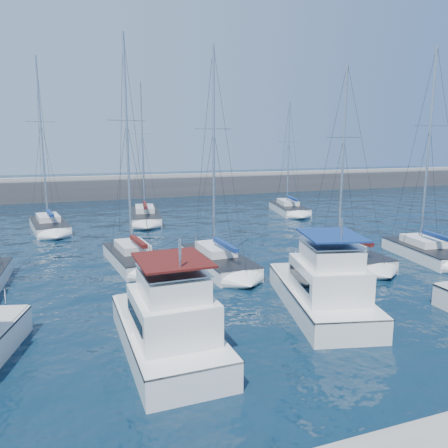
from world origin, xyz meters
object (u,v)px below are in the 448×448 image
object	(u,v)px
sailboat_back_a	(49,225)
sailboat_back_b	(145,216)
sailboat_mid_d	(344,255)
sailboat_mid_e	(426,251)
motor_yacht_port_inner	(169,328)
sailboat_mid_c	(218,260)
sailboat_mid_b	(134,257)
motor_yacht_stbd_inner	(323,290)
sailboat_back_c	(289,208)

from	to	relation	value
sailboat_back_a	sailboat_back_b	size ratio (longest dim) A/B	1.11
sailboat_mid_d	sailboat_mid_e	world-z (taller)	sailboat_mid_e
motor_yacht_port_inner	sailboat_mid_c	world-z (taller)	sailboat_mid_c
motor_yacht_port_inner	sailboat_mid_d	world-z (taller)	sailboat_mid_d
motor_yacht_port_inner	sailboat_mid_e	size ratio (longest dim) A/B	0.53
sailboat_mid_c	motor_yacht_port_inner	bearing A→B (deg)	-120.51
motor_yacht_port_inner	sailboat_back_b	distance (m)	32.11
sailboat_mid_e	sailboat_back_a	distance (m)	34.31
motor_yacht_port_inner	sailboat_mid_e	bearing A→B (deg)	19.84
sailboat_mid_b	sailboat_back_b	world-z (taller)	sailboat_mid_b
sailboat_mid_b	sailboat_mid_d	world-z (taller)	sailboat_mid_b
motor_yacht_stbd_inner	sailboat_mid_e	size ratio (longest dim) A/B	0.61
sailboat_back_b	sailboat_back_a	bearing A→B (deg)	-158.14
sailboat_back_b	motor_yacht_stbd_inner	bearing A→B (deg)	-74.47
motor_yacht_port_inner	sailboat_mid_d	distance (m)	18.01
motor_yacht_port_inner	sailboat_back_c	size ratio (longest dim) A/B	0.60
sailboat_mid_b	sailboat_back_c	xyz separation A→B (m)	(21.72, 17.09, -0.04)
sailboat_mid_d	sailboat_mid_e	size ratio (longest dim) A/B	0.91
motor_yacht_stbd_inner	sailboat_mid_e	bearing A→B (deg)	40.15
motor_yacht_stbd_inner	sailboat_back_b	size ratio (longest dim) A/B	0.63
sailboat_back_a	sailboat_back_b	world-z (taller)	sailboat_back_a
sailboat_mid_c	sailboat_mid_e	bearing A→B (deg)	-12.70
motor_yacht_stbd_inner	sailboat_back_a	size ratio (longest dim) A/B	0.57
motor_yacht_stbd_inner	motor_yacht_port_inner	bearing A→B (deg)	-154.07
sailboat_mid_d	motor_yacht_stbd_inner	bearing A→B (deg)	-130.30
sailboat_mid_d	motor_yacht_port_inner	bearing A→B (deg)	-147.21
motor_yacht_stbd_inner	sailboat_mid_d	world-z (taller)	sailboat_mid_d
sailboat_mid_b	sailboat_back_a	xyz separation A→B (m)	(-6.08, 15.25, 0.00)
motor_yacht_stbd_inner	sailboat_mid_c	world-z (taller)	sailboat_mid_c
motor_yacht_port_inner	sailboat_back_b	bearing A→B (deg)	80.80
sailboat_mid_b	sailboat_mid_c	distance (m)	6.08
sailboat_mid_b	sailboat_back_a	bearing A→B (deg)	105.84
motor_yacht_port_inner	sailboat_mid_b	distance (m)	14.10
sailboat_mid_d	sailboat_back_b	xyz separation A→B (m)	(-10.68, 22.26, -0.00)
sailboat_mid_c	sailboat_back_b	xyz separation A→B (m)	(-1.48, 20.56, -0.02)
motor_yacht_stbd_inner	sailboat_back_c	size ratio (longest dim) A/B	0.70
sailboat_back_a	sailboat_back_c	bearing A→B (deg)	-4.20
motor_yacht_stbd_inner	sailboat_back_a	world-z (taller)	sailboat_back_a
sailboat_back_a	sailboat_mid_b	bearing A→B (deg)	-76.27
sailboat_mid_e	sailboat_back_c	xyz separation A→B (m)	(0.71, 22.91, -0.04)
sailboat_back_a	sailboat_back_b	bearing A→B (deg)	5.79
sailboat_mid_e	sailboat_back_a	size ratio (longest dim) A/B	0.92
motor_yacht_port_inner	sailboat_mid_d	xyz separation A→B (m)	(15.28, 9.50, -0.61)
sailboat_back_c	sailboat_mid_e	bearing A→B (deg)	-79.33
sailboat_mid_c	sailboat_back_b	world-z (taller)	sailboat_back_b
sailboat_mid_e	sailboat_back_c	size ratio (longest dim) A/B	1.14
sailboat_back_c	sailboat_back_a	bearing A→B (deg)	-163.76
motor_yacht_port_inner	sailboat_mid_b	xyz separation A→B (m)	(0.72, 14.07, -0.59)
motor_yacht_stbd_inner	sailboat_back_c	bearing A→B (deg)	78.73
sailboat_mid_e	sailboat_back_b	xyz separation A→B (m)	(-17.12, 23.52, -0.03)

